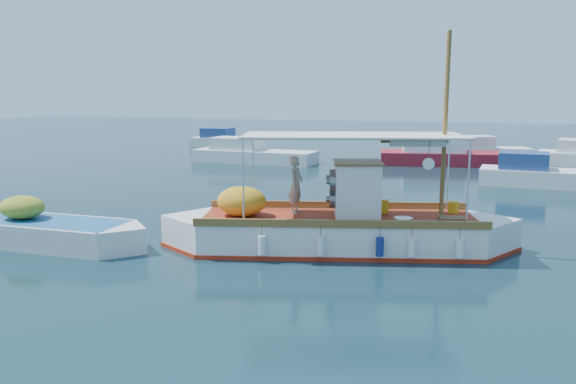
% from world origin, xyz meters
% --- Properties ---
extents(ground, '(160.00, 160.00, 0.00)m').
position_xyz_m(ground, '(0.00, 0.00, 0.00)').
color(ground, black).
rests_on(ground, ground).
extents(fishing_caique, '(9.81, 4.79, 6.24)m').
position_xyz_m(fishing_caique, '(0.68, 0.65, 0.55)').
color(fishing_caique, white).
rests_on(fishing_caique, ground).
extents(dinghy, '(6.66, 2.04, 1.63)m').
position_xyz_m(dinghy, '(-7.45, -1.81, 0.34)').
color(dinghy, white).
rests_on(dinghy, ground).
extents(bg_boat_nw, '(8.10, 2.65, 1.80)m').
position_xyz_m(bg_boat_nw, '(-9.85, 18.96, 0.49)').
color(bg_boat_nw, silver).
rests_on(bg_boat_nw, ground).
extents(bg_boat_n, '(9.64, 4.41, 1.80)m').
position_xyz_m(bg_boat_n, '(2.48, 22.08, 0.49)').
color(bg_boat_n, maroon).
rests_on(bg_boat_n, ground).
extents(bg_boat_ne, '(5.67, 2.52, 1.80)m').
position_xyz_m(bg_boat_ne, '(6.96, 14.81, 0.49)').
color(bg_boat_ne, silver).
rests_on(bg_boat_ne, ground).
extents(bg_boat_far_w, '(5.96, 2.31, 1.80)m').
position_xyz_m(bg_boat_far_w, '(-16.15, 28.12, 0.49)').
color(bg_boat_far_w, silver).
rests_on(bg_boat_far_w, ground).
extents(bg_boat_far_n, '(5.89, 3.60, 1.80)m').
position_xyz_m(bg_boat_far_n, '(4.48, 25.84, 0.49)').
color(bg_boat_far_n, silver).
rests_on(bg_boat_far_n, ground).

